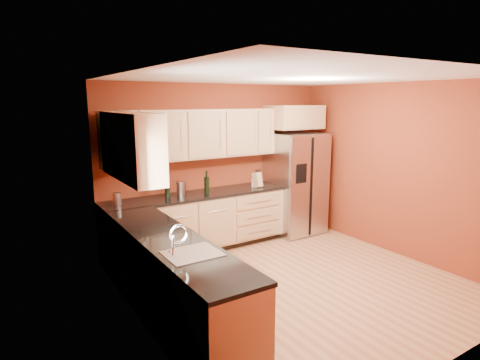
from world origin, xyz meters
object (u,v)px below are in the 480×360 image
(wine_bottle_a, at_px, (167,185))
(knife_block, at_px, (257,180))
(refrigerator, at_px, (295,183))
(soap_dispenser, at_px, (253,182))
(canister_left, at_px, (181,188))

(wine_bottle_a, xyz_separation_m, knife_block, (1.55, -0.10, -0.06))
(refrigerator, bearing_deg, knife_block, -179.67)
(wine_bottle_a, distance_m, soap_dispenser, 1.50)
(soap_dispenser, bearing_deg, wine_bottle_a, 178.07)
(refrigerator, relative_size, canister_left, 8.21)
(refrigerator, relative_size, wine_bottle_a, 4.89)
(wine_bottle_a, xyz_separation_m, soap_dispenser, (1.50, -0.05, -0.09))
(refrigerator, bearing_deg, wine_bottle_a, 177.72)
(soap_dispenser, bearing_deg, refrigerator, -2.88)
(refrigerator, height_order, wine_bottle_a, refrigerator)
(wine_bottle_a, relative_size, knife_block, 1.50)
(canister_left, distance_m, soap_dispenser, 1.28)
(canister_left, bearing_deg, soap_dispenser, -3.45)
(canister_left, bearing_deg, knife_block, -5.41)
(refrigerator, xyz_separation_m, wine_bottle_a, (-2.37, 0.09, 0.21))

